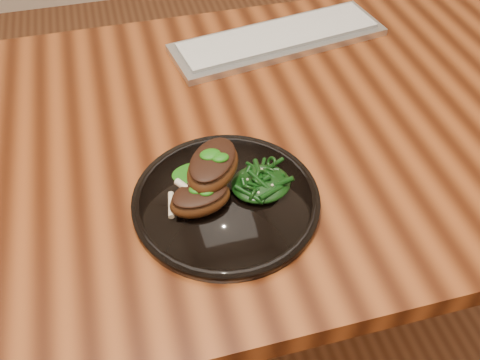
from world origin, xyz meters
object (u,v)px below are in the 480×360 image
object	(u,v)px
desk	(211,167)
keyboard	(278,39)
lamb_chop_front	(200,198)
greens_heap	(261,181)
plate	(226,200)

from	to	relation	value
desk	keyboard	size ratio (longest dim) A/B	3.45
lamb_chop_front	greens_heap	xyz separation A→B (m)	(0.10, 0.01, -0.01)
plate	lamb_chop_front	distance (m)	0.05
lamb_chop_front	keyboard	distance (m)	0.49
keyboard	desk	bearing A→B (deg)	-130.11
desk	keyboard	distance (m)	0.33
plate	greens_heap	distance (m)	0.06
desk	keyboard	bearing A→B (deg)	49.89
desk	lamb_chop_front	bearing A→B (deg)	-106.03
desk	plate	bearing A→B (deg)	-93.46
greens_heap	plate	bearing A→B (deg)	-174.81
desk	plate	distance (m)	0.19
plate	desk	bearing A→B (deg)	86.54
plate	greens_heap	size ratio (longest dim) A/B	3.08
plate	keyboard	xyz separation A→B (m)	(0.21, 0.41, 0.00)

